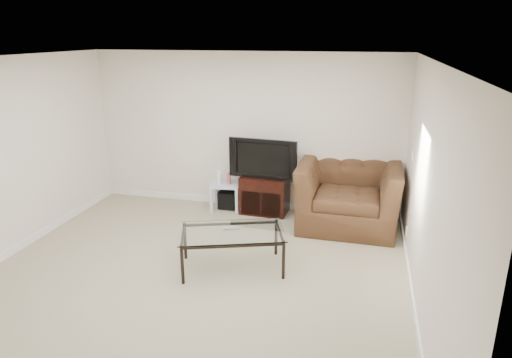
% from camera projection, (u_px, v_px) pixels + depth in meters
% --- Properties ---
extents(floor, '(5.00, 5.00, 0.00)m').
position_uv_depth(floor, '(191.00, 279.00, 5.36)').
color(floor, tan).
rests_on(floor, ground).
extents(ceiling, '(5.00, 5.00, 0.00)m').
position_uv_depth(ceiling, '(180.00, 60.00, 4.60)').
color(ceiling, white).
rests_on(ceiling, ground).
extents(wall_back, '(5.00, 0.02, 2.50)m').
position_uv_depth(wall_back, '(245.00, 132.00, 7.29)').
color(wall_back, silver).
rests_on(wall_back, ground).
extents(wall_right, '(0.02, 5.00, 2.50)m').
position_uv_depth(wall_right, '(427.00, 196.00, 4.42)').
color(wall_right, silver).
rests_on(wall_right, ground).
extents(plate_back, '(0.12, 0.02, 0.12)m').
position_uv_depth(plate_back, '(164.00, 128.00, 7.59)').
color(plate_back, white).
rests_on(plate_back, wall_back).
extents(plate_right_switch, '(0.02, 0.09, 0.13)m').
position_uv_depth(plate_right_switch, '(412.00, 155.00, 5.90)').
color(plate_right_switch, white).
rests_on(plate_right_switch, wall_right).
extents(plate_right_outlet, '(0.02, 0.08, 0.12)m').
position_uv_depth(plate_right_outlet, '(406.00, 232.00, 5.91)').
color(plate_right_outlet, white).
rests_on(plate_right_outlet, wall_right).
extents(tv_stand, '(0.75, 0.54, 0.61)m').
position_uv_depth(tv_stand, '(265.00, 194.00, 7.29)').
color(tv_stand, black).
rests_on(tv_stand, floor).
extents(dvd_player, '(0.39, 0.28, 0.05)m').
position_uv_depth(dvd_player, '(264.00, 183.00, 7.19)').
color(dvd_player, black).
rests_on(dvd_player, tv_stand).
extents(television, '(1.02, 0.29, 0.62)m').
position_uv_depth(television, '(265.00, 157.00, 7.08)').
color(television, black).
rests_on(television, tv_stand).
extents(side_table, '(0.51, 0.51, 0.44)m').
position_uv_depth(side_table, '(226.00, 196.00, 7.46)').
color(side_table, silver).
rests_on(side_table, floor).
extents(subwoofer, '(0.28, 0.28, 0.28)m').
position_uv_depth(subwoofer, '(228.00, 199.00, 7.50)').
color(subwoofer, black).
rests_on(subwoofer, floor).
extents(game_console, '(0.08, 0.15, 0.20)m').
position_uv_depth(game_console, '(219.00, 177.00, 7.36)').
color(game_console, white).
rests_on(game_console, side_table).
extents(game_case, '(0.07, 0.13, 0.17)m').
position_uv_depth(game_case, '(229.00, 178.00, 7.35)').
color(game_case, '#CC4C4C').
rests_on(game_case, side_table).
extents(recliner, '(1.48, 0.98, 1.28)m').
position_uv_depth(recliner, '(349.00, 185.00, 6.68)').
color(recliner, '#523220').
rests_on(recliner, floor).
extents(coffee_table, '(1.42, 1.08, 0.49)m').
position_uv_depth(coffee_table, '(232.00, 250.00, 5.54)').
color(coffee_table, black).
rests_on(coffee_table, floor).
extents(remote, '(0.20, 0.11, 0.02)m').
position_uv_depth(remote, '(231.00, 228.00, 5.52)').
color(remote, '#B2B2B7').
rests_on(remote, coffee_table).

